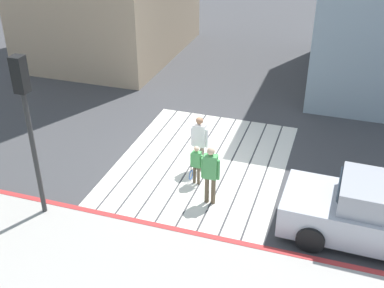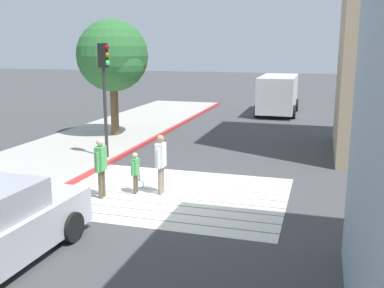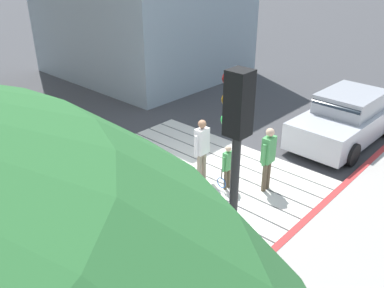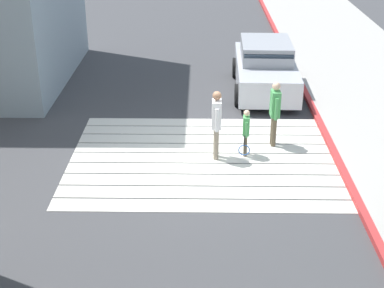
{
  "view_description": "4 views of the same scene",
  "coord_description": "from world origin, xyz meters",
  "px_view_note": "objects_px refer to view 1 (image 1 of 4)",
  "views": [
    {
      "loc": [
        -11.92,
        -3.62,
        7.74
      ],
      "look_at": [
        -0.43,
        0.15,
        0.89
      ],
      "focal_mm": 45.66,
      "sensor_mm": 36.0,
      "label": 1
    },
    {
      "loc": [
        3.93,
        -11.46,
        4.14
      ],
      "look_at": [
        0.3,
        0.94,
        1.3
      ],
      "focal_mm": 41.8,
      "sensor_mm": 36.0,
      "label": 2
    },
    {
      "loc": [
        -6.32,
        6.88,
        5.55
      ],
      "look_at": [
        -0.19,
        0.18,
        1.1
      ],
      "focal_mm": 38.0,
      "sensor_mm": 36.0,
      "label": 3
    },
    {
      "loc": [
        0.07,
        12.16,
        6.19
      ],
      "look_at": [
        0.24,
        0.94,
        0.83
      ],
      "focal_mm": 52.38,
      "sensor_mm": 36.0,
      "label": 4
    }
  ],
  "objects_px": {
    "pedestrian_adult_lead": "(199,140)",
    "traffic_light_corner": "(26,107)",
    "pedestrian_adult_trailing": "(210,171)",
    "car_parked_near_curb": "(377,215)",
    "pedestrian_child_with_racket": "(196,163)"
  },
  "relations": [
    {
      "from": "pedestrian_adult_lead",
      "to": "pedestrian_child_with_racket",
      "type": "distance_m",
      "value": 0.8
    },
    {
      "from": "traffic_light_corner",
      "to": "pedestrian_adult_lead",
      "type": "distance_m",
      "value": 4.93
    },
    {
      "from": "pedestrian_adult_lead",
      "to": "pedestrian_adult_trailing",
      "type": "xyz_separation_m",
      "value": [
        -1.47,
        -0.76,
        -0.02
      ]
    },
    {
      "from": "pedestrian_adult_lead",
      "to": "pedestrian_child_with_racket",
      "type": "xyz_separation_m",
      "value": [
        -0.72,
        -0.14,
        -0.33
      ]
    },
    {
      "from": "car_parked_near_curb",
      "to": "pedestrian_adult_trailing",
      "type": "bearing_deg",
      "value": 87.17
    },
    {
      "from": "pedestrian_adult_lead",
      "to": "traffic_light_corner",
      "type": "bearing_deg",
      "value": 136.34
    },
    {
      "from": "car_parked_near_curb",
      "to": "traffic_light_corner",
      "type": "xyz_separation_m",
      "value": [
        -1.58,
        7.96,
        2.3
      ]
    },
    {
      "from": "pedestrian_adult_trailing",
      "to": "traffic_light_corner",
      "type": "bearing_deg",
      "value": 114.76
    },
    {
      "from": "traffic_light_corner",
      "to": "pedestrian_child_with_racket",
      "type": "relative_size",
      "value": 3.53
    },
    {
      "from": "pedestrian_adult_lead",
      "to": "pedestrian_adult_trailing",
      "type": "height_order",
      "value": "pedestrian_adult_lead"
    },
    {
      "from": "traffic_light_corner",
      "to": "pedestrian_adult_trailing",
      "type": "relative_size",
      "value": 2.51
    },
    {
      "from": "traffic_light_corner",
      "to": "pedestrian_adult_trailing",
      "type": "bearing_deg",
      "value": -65.24
    },
    {
      "from": "car_parked_near_curb",
      "to": "traffic_light_corner",
      "type": "distance_m",
      "value": 8.43
    },
    {
      "from": "pedestrian_child_with_racket",
      "to": "pedestrian_adult_trailing",
      "type": "bearing_deg",
      "value": -140.3
    },
    {
      "from": "car_parked_near_curb",
      "to": "pedestrian_adult_lead",
      "type": "relative_size",
      "value": 2.53
    }
  ]
}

